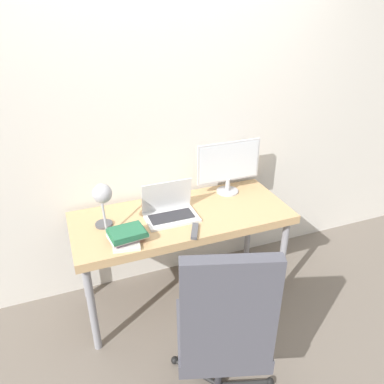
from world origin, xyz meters
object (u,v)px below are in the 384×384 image
object	(u,v)px
office_chair	(224,328)
book_stack	(127,236)
laptop	(170,210)
desk_lamp	(102,198)
monitor	(229,164)

from	to	relation	value
office_chair	book_stack	distance (m)	0.81
laptop	desk_lamp	xyz separation A→B (m)	(-0.45, -0.07, 0.22)
monitor	office_chair	bearing A→B (deg)	-116.32
monitor	desk_lamp	xyz separation A→B (m)	(-0.98, -0.26, 0.04)
monitor	desk_lamp	world-z (taller)	monitor
monitor	desk_lamp	distance (m)	1.02
laptop	desk_lamp	size ratio (longest dim) A/B	0.97
desk_lamp	book_stack	size ratio (longest dim) A/B	1.46
laptop	book_stack	bearing A→B (deg)	-150.15
desk_lamp	book_stack	world-z (taller)	desk_lamp
monitor	book_stack	xyz separation A→B (m)	(-0.88, -0.39, -0.18)
monitor	office_chair	world-z (taller)	monitor
book_stack	laptop	bearing A→B (deg)	29.85
book_stack	desk_lamp	bearing A→B (deg)	128.92
laptop	office_chair	distance (m)	0.93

